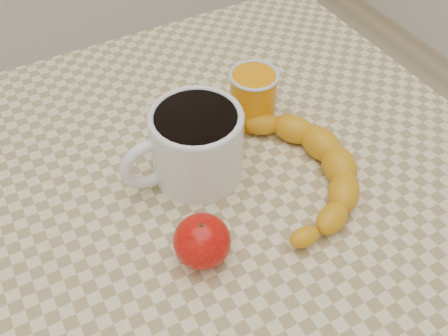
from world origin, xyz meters
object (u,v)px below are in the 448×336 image
table (224,214)px  apple (202,241)px  banana (295,169)px  orange_juice_glass (253,96)px  coffee_mug (195,143)px

table → apple: bearing=-130.3°
apple → banana: size_ratio=0.23×
orange_juice_glass → banana: 0.14m
table → orange_juice_glass: bearing=41.7°
apple → banana: (0.17, 0.05, -0.01)m
coffee_mug → banana: 0.14m
coffee_mug → orange_juice_glass: (0.13, 0.06, -0.01)m
banana → apple: bearing=-149.0°
coffee_mug → apple: size_ratio=2.31×
banana → orange_juice_glass: bearing=98.5°
table → coffee_mug: 0.15m
table → apple: 0.18m
coffee_mug → banana: size_ratio=0.53×
coffee_mug → orange_juice_glass: coffee_mug is taller
coffee_mug → orange_juice_glass: bearing=24.7°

